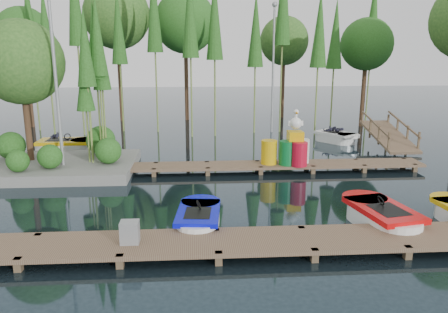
{
  "coord_description": "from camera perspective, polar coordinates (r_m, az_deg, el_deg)",
  "views": [
    {
      "loc": [
        -0.48,
        -13.93,
        4.59
      ],
      "look_at": [
        0.5,
        0.5,
        1.1
      ],
      "focal_mm": 35.0,
      "sensor_mm": 36.0,
      "label": 1
    }
  ],
  "objects": [
    {
      "name": "island",
      "position": [
        18.23,
        -22.72,
        8.1
      ],
      "size": [
        6.2,
        4.2,
        6.75
      ],
      "color": "slate",
      "rests_on": "ground"
    },
    {
      "name": "near_dock",
      "position": [
        10.4,
        -0.9,
        -11.19
      ],
      "size": [
        18.0,
        1.5,
        0.5
      ],
      "color": "brown",
      "rests_on": "ground"
    },
    {
      "name": "ground_plane",
      "position": [
        14.68,
        -1.82,
        -4.67
      ],
      "size": [
        90.0,
        90.0,
        0.0
      ],
      "primitive_type": "plane",
      "color": "#1C2C35"
    },
    {
      "name": "utility_cabinet",
      "position": [
        10.37,
        -12.21,
        -9.63
      ],
      "size": [
        0.42,
        0.36,
        0.52
      ],
      "primitive_type": "cube",
      "color": "gray",
      "rests_on": "near_dock"
    },
    {
      "name": "far_dock",
      "position": [
        17.07,
        1.22,
        -1.24
      ],
      "size": [
        15.0,
        1.2,
        0.5
      ],
      "color": "brown",
      "rests_on": "ground"
    },
    {
      "name": "tree_screen",
      "position": [
        24.63,
        -7.84,
        16.99
      ],
      "size": [
        34.42,
        18.53,
        10.31
      ],
      "color": "#472F1E",
      "rests_on": "ground"
    },
    {
      "name": "lamp_rear",
      "position": [
        25.33,
        6.46,
        12.73
      ],
      "size": [
        0.3,
        0.3,
        7.25
      ],
      "color": "gray",
      "rests_on": "ground"
    },
    {
      "name": "ramp",
      "position": [
        22.88,
        20.69,
        2.61
      ],
      "size": [
        1.5,
        3.94,
        1.49
      ],
      "color": "brown",
      "rests_on": "ground"
    },
    {
      "name": "seagull_post",
      "position": [
        17.25,
        8.71,
        0.97
      ],
      "size": [
        0.53,
        0.29,
        0.85
      ],
      "color": "gray",
      "rests_on": "far_dock"
    },
    {
      "name": "boat_white_far",
      "position": [
        23.37,
        14.37,
        2.46
      ],
      "size": [
        2.37,
        2.64,
        1.17
      ],
      "rotation": [
        0.0,
        0.0,
        -0.23
      ],
      "color": "white",
      "rests_on": "ground"
    },
    {
      "name": "boat_yellow_far",
      "position": [
        21.53,
        -19.98,
        1.27
      ],
      "size": [
        2.95,
        1.36,
        1.47
      ],
      "rotation": [
        0.0,
        0.0,
        -0.34
      ],
      "color": "white",
      "rests_on": "ground"
    },
    {
      "name": "boat_red",
      "position": [
        12.51,
        19.86,
        -7.49
      ],
      "size": [
        1.73,
        2.94,
        0.93
      ],
      "rotation": [
        0.0,
        0.0,
        0.19
      ],
      "color": "white",
      "rests_on": "ground"
    },
    {
      "name": "drum_cluster",
      "position": [
        17.13,
        9.37,
        1.05
      ],
      "size": [
        1.25,
        1.14,
        2.15
      ],
      "color": "#0B672B",
      "rests_on": "far_dock"
    },
    {
      "name": "yellow_barrel",
      "position": [
        17.11,
        5.89,
        0.58
      ],
      "size": [
        0.62,
        0.62,
        0.93
      ],
      "primitive_type": "cylinder",
      "color": "#DEA90B",
      "rests_on": "far_dock"
    },
    {
      "name": "boat_blue",
      "position": [
        11.75,
        -3.33,
        -8.22
      ],
      "size": [
        1.31,
        2.51,
        0.81
      ],
      "rotation": [
        0.0,
        0.0,
        -0.09
      ],
      "color": "white",
      "rests_on": "ground"
    },
    {
      "name": "lamp_island",
      "position": [
        17.19,
        -21.32,
        11.56
      ],
      "size": [
        0.3,
        0.3,
        7.25
      ],
      "color": "gray",
      "rests_on": "ground"
    }
  ]
}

